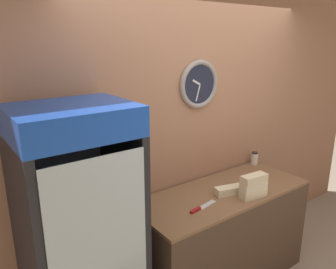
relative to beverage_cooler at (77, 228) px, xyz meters
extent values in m
cube|color=#AD7A5B|center=(1.31, 0.33, 0.35)|extent=(5.20, 0.06, 2.70)
torus|color=gray|center=(1.29, 0.29, 0.81)|extent=(0.43, 0.05, 0.43)
cylinder|color=#1E2338|center=(1.29, 0.29, 0.81)|extent=(0.35, 0.01, 0.35)
cube|color=white|center=(1.25, 0.28, 0.83)|extent=(0.09, 0.01, 0.06)
cube|color=white|center=(1.27, 0.28, 0.74)|extent=(0.05, 0.01, 0.15)
cube|color=#4C3828|center=(1.31, -0.04, -0.56)|extent=(1.63, 0.66, 0.88)
cube|color=brown|center=(1.31, -0.04, -0.11)|extent=(1.63, 0.66, 0.02)
cube|color=black|center=(0.00, 0.26, -0.17)|extent=(0.69, 0.04, 1.65)
cube|color=black|center=(0.32, -0.04, -0.17)|extent=(0.05, 0.65, 1.65)
cube|color=white|center=(0.00, 0.24, -0.17)|extent=(0.59, 0.02, 1.55)
cube|color=blue|center=(0.00, -0.07, 0.75)|extent=(0.69, 0.58, 0.18)
cube|color=silver|center=(0.00, -0.06, -0.01)|extent=(0.57, 0.53, 0.01)
cube|color=silver|center=(0.00, -0.06, 0.28)|extent=(0.57, 0.53, 0.01)
cylinder|color=gold|center=(0.13, -0.28, 0.35)|extent=(0.06, 0.06, 0.13)
cylinder|color=gold|center=(0.13, -0.28, 0.44)|extent=(0.02, 0.02, 0.06)
cylinder|color=#B2BCCC|center=(-0.09, -0.27, 0.07)|extent=(0.08, 0.08, 0.16)
cylinder|color=#B2BCCC|center=(-0.09, -0.27, 0.19)|extent=(0.03, 0.03, 0.07)
cylinder|color=#5B2D19|center=(-0.11, -0.28, 0.38)|extent=(0.07, 0.07, 0.18)
cylinder|color=#5B2D19|center=(-0.11, -0.28, 0.50)|extent=(0.03, 0.03, 0.08)
cylinder|color=#B2BCCC|center=(0.16, -0.28, 0.06)|extent=(0.06, 0.06, 0.13)
cylinder|color=#B2BCCC|center=(0.16, -0.28, 0.16)|extent=(0.03, 0.03, 0.06)
cylinder|color=#B2BCCC|center=(-0.01, -0.28, 0.37)|extent=(0.07, 0.07, 0.16)
cylinder|color=#B2BCCC|center=(-0.01, -0.28, 0.48)|extent=(0.03, 0.03, 0.07)
cylinder|color=#5B2D19|center=(0.13, -0.28, -0.15)|extent=(0.03, 0.03, 0.05)
cube|color=beige|center=(1.43, -0.27, -0.06)|extent=(0.25, 0.13, 0.07)
cube|color=beige|center=(1.43, -0.27, 0.01)|extent=(0.25, 0.12, 0.07)
cube|color=beige|center=(1.43, -0.27, 0.08)|extent=(0.24, 0.11, 0.07)
cube|color=beige|center=(1.31, -0.11, -0.06)|extent=(0.26, 0.16, 0.07)
cube|color=silver|center=(1.03, -0.14, -0.09)|extent=(0.19, 0.08, 0.00)
cube|color=maroon|center=(0.88, -0.17, -0.08)|extent=(0.11, 0.04, 0.02)
cylinder|color=silver|center=(2.05, 0.22, -0.03)|extent=(0.07, 0.07, 0.12)
cylinder|color=#262628|center=(2.05, 0.22, 0.03)|extent=(0.07, 0.07, 0.01)
camera|label=1|loc=(-0.64, -1.88, 1.20)|focal=35.00mm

